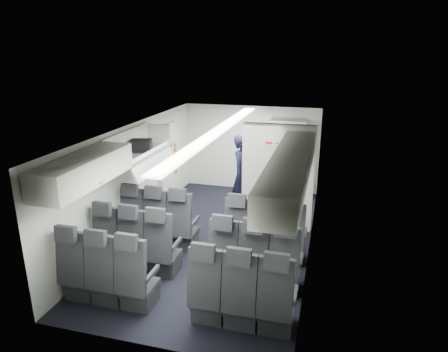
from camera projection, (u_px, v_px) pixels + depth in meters
The scene contains 14 objects.
cabin_shell at pixel (218, 184), 7.32m from camera, with size 3.41×6.01×2.16m.
seat_row_front at pixel (210, 232), 7.05m from camera, with size 3.33×0.56×1.24m.
seat_row_mid at pixel (193, 256), 6.22m from camera, with size 3.33×0.56×1.24m.
seat_row_rear at pixel (172, 288), 5.39m from camera, with size 3.33×0.56×1.24m.
overhead_bin_left_rear at pixel (84, 171), 5.60m from camera, with size 0.53×1.80×0.40m.
overhead_bin_left_front_open at pixel (138, 150), 7.26m from camera, with size 0.64×1.70×0.72m.
overhead_bin_right_rear at pixel (283, 188), 4.91m from camera, with size 0.53×1.80×0.40m.
overhead_bin_right_front at pixel (296, 153), 6.52m from camera, with size 0.53×1.70×0.40m.
bulkhead_partition at pixel (277, 178), 7.83m from camera, with size 1.40×0.15×2.13m.
galley_unit at pixel (287, 159), 9.64m from camera, with size 0.85×0.52×1.90m.
boarding_door at pixel (168, 164), 9.20m from camera, with size 0.12×1.27×1.86m.
flight_attendant at pixel (243, 175), 8.66m from camera, with size 0.64×0.42×1.76m, color black.
carry_on_bag at pixel (141, 145), 7.29m from camera, with size 0.36×0.25×0.22m, color black.
papers at pixel (251, 169), 8.52m from camera, with size 0.20×0.02×0.14m, color white.
Camera 1 is at (1.90, -6.66, 3.50)m, focal length 32.00 mm.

